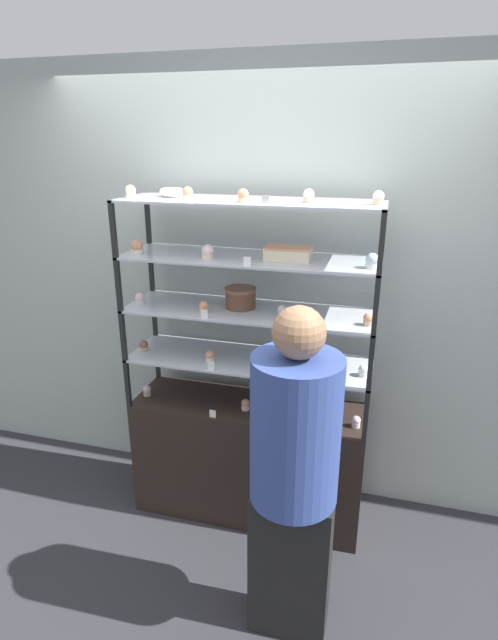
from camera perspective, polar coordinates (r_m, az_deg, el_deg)
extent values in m
plane|color=#2D2D33|center=(3.32, 0.00, -20.60)|extent=(20.00, 20.00, 0.00)
cube|color=#A8B2AD|center=(2.99, 1.80, 3.25)|extent=(8.00, 0.05, 2.60)
cube|color=black|center=(3.09, 0.00, -15.50)|extent=(1.33, 0.41, 0.72)
cube|color=black|center=(3.21, -10.44, -4.08)|extent=(0.02, 0.02, 0.29)
cube|color=black|center=(2.92, 13.62, -6.83)|extent=(0.02, 0.02, 0.29)
cube|color=black|center=(2.90, -13.72, -7.04)|extent=(0.02, 0.02, 0.29)
cube|color=black|center=(2.58, 13.22, -10.60)|extent=(0.02, 0.02, 0.29)
cube|color=#B7BCC6|center=(2.77, 0.00, -4.59)|extent=(1.33, 0.41, 0.01)
cube|color=black|center=(3.11, -10.77, 0.78)|extent=(0.02, 0.02, 0.29)
cube|color=black|center=(2.81, 14.09, -1.57)|extent=(0.02, 0.02, 0.29)
cube|color=black|center=(2.79, -14.20, -1.75)|extent=(0.02, 0.02, 0.29)
cube|color=black|center=(2.45, 13.74, -4.79)|extent=(0.02, 0.02, 0.29)
cube|color=#B7BCC6|center=(2.66, 0.00, 1.04)|extent=(1.33, 0.41, 0.01)
cube|color=black|center=(3.02, -11.12, 5.93)|extent=(0.02, 0.02, 0.29)
cube|color=black|center=(2.72, 14.59, 4.08)|extent=(0.02, 0.02, 0.29)
cube|color=black|center=(2.70, -14.71, 3.94)|extent=(0.02, 0.02, 0.29)
cube|color=black|center=(2.35, 14.31, 1.61)|extent=(0.02, 0.02, 0.29)
cube|color=#B7BCC6|center=(2.59, 0.00, 7.08)|extent=(1.33, 0.41, 0.01)
cube|color=black|center=(2.97, -11.49, 11.32)|extent=(0.02, 0.02, 0.29)
cube|color=black|center=(2.66, 15.14, 10.05)|extent=(0.02, 0.02, 0.29)
cube|color=black|center=(2.63, -15.26, 9.96)|extent=(0.02, 0.02, 0.29)
cube|color=black|center=(2.28, 14.93, 8.50)|extent=(0.02, 0.02, 0.29)
cube|color=#B7BCC6|center=(2.54, 0.00, 13.43)|extent=(1.33, 0.41, 0.01)
cylinder|color=brown|center=(2.69, -0.98, 2.40)|extent=(0.16, 0.16, 0.09)
cylinder|color=#8C5B42|center=(2.67, -0.98, 3.54)|extent=(0.17, 0.17, 0.02)
cube|color=beige|center=(2.52, 4.51, 7.50)|extent=(0.23, 0.14, 0.06)
cube|color=#E5996B|center=(2.52, 4.53, 8.23)|extent=(0.23, 0.14, 0.01)
cylinder|color=#CCB28C|center=(3.05, -11.55, -8.20)|extent=(0.04, 0.04, 0.03)
sphere|color=silver|center=(3.04, -11.59, -7.76)|extent=(0.05, 0.05, 0.05)
cylinder|color=beige|center=(2.85, -0.41, -9.94)|extent=(0.04, 0.04, 0.03)
sphere|color=#E5996B|center=(2.83, -0.41, -9.47)|extent=(0.05, 0.05, 0.05)
cylinder|color=beige|center=(2.75, 12.12, -11.60)|extent=(0.04, 0.04, 0.03)
sphere|color=silver|center=(2.74, 12.16, -11.12)|extent=(0.05, 0.05, 0.05)
cube|color=white|center=(2.78, -4.17, -10.65)|extent=(0.04, 0.00, 0.04)
cylinder|color=#CCB28C|center=(2.94, -11.92, -3.21)|extent=(0.05, 0.05, 0.02)
sphere|color=#8C5B42|center=(2.93, -11.95, -2.75)|extent=(0.05, 0.05, 0.05)
cylinder|color=white|center=(2.75, -4.47, -4.48)|extent=(0.05, 0.05, 0.02)
sphere|color=#E5996B|center=(2.74, -4.48, -3.99)|extent=(0.05, 0.05, 0.05)
cylinder|color=white|center=(2.64, 3.61, -5.50)|extent=(0.05, 0.05, 0.02)
sphere|color=#E5996B|center=(2.63, 3.62, -5.00)|extent=(0.05, 0.05, 0.05)
cylinder|color=white|center=(2.64, 12.91, -6.02)|extent=(0.05, 0.05, 0.02)
sphere|color=white|center=(2.63, 12.95, -5.51)|extent=(0.05, 0.05, 0.05)
cube|color=white|center=(2.64, -4.36, -5.26)|extent=(0.04, 0.00, 0.04)
cylinder|color=white|center=(2.82, -12.34, 2.05)|extent=(0.05, 0.05, 0.02)
sphere|color=silver|center=(2.81, -12.38, 2.56)|extent=(0.05, 0.05, 0.05)
cylinder|color=#CCB28C|center=(2.63, -5.18, 1.12)|extent=(0.05, 0.05, 0.02)
sphere|color=#E5996B|center=(2.62, -5.20, 1.66)|extent=(0.05, 0.05, 0.05)
cylinder|color=white|center=(2.56, 3.83, 0.63)|extent=(0.05, 0.05, 0.02)
sphere|color=silver|center=(2.55, 3.84, 1.18)|extent=(0.05, 0.05, 0.05)
cylinder|color=#CCB28C|center=(2.51, 13.44, -0.32)|extent=(0.05, 0.05, 0.02)
sphere|color=#E5996B|center=(2.50, 13.49, 0.24)|extent=(0.05, 0.05, 0.05)
cube|color=white|center=(2.54, -5.10, 0.68)|extent=(0.04, 0.00, 0.04)
cylinder|color=beige|center=(2.73, -12.65, 7.67)|extent=(0.06, 0.06, 0.02)
sphere|color=#E5996B|center=(2.72, -12.69, 8.27)|extent=(0.06, 0.06, 0.06)
cylinder|color=beige|center=(2.56, -4.73, 7.27)|extent=(0.06, 0.06, 0.02)
sphere|color=silver|center=(2.55, -4.75, 7.91)|extent=(0.06, 0.06, 0.06)
cylinder|color=white|center=(2.42, 13.86, 6.04)|extent=(0.06, 0.06, 0.02)
sphere|color=silver|center=(2.41, 13.92, 6.71)|extent=(0.06, 0.06, 0.06)
cube|color=white|center=(2.39, -0.21, 6.72)|extent=(0.04, 0.00, 0.04)
cylinder|color=beige|center=(2.70, -13.36, 13.69)|extent=(0.05, 0.05, 0.02)
sphere|color=#F4EAB2|center=(2.69, -13.40, 14.24)|extent=(0.05, 0.05, 0.05)
cylinder|color=white|center=(2.55, -7.01, 13.74)|extent=(0.05, 0.05, 0.02)
sphere|color=#E5996B|center=(2.55, -7.03, 14.33)|extent=(0.05, 0.05, 0.05)
cylinder|color=#CCB28C|center=(2.43, -0.73, 13.58)|extent=(0.05, 0.05, 0.02)
sphere|color=#E5996B|center=(2.43, -0.74, 14.20)|extent=(0.05, 0.05, 0.05)
cylinder|color=#CCB28C|center=(2.44, 6.82, 13.46)|extent=(0.05, 0.05, 0.02)
sphere|color=white|center=(2.44, 6.85, 14.08)|extent=(0.05, 0.05, 0.05)
cylinder|color=#CCB28C|center=(2.41, 14.53, 12.91)|extent=(0.05, 0.05, 0.02)
sphere|color=silver|center=(2.41, 14.58, 13.53)|extent=(0.05, 0.05, 0.05)
cube|color=white|center=(2.32, 1.89, 13.51)|extent=(0.04, 0.00, 0.04)
torus|color=#EFE5CC|center=(2.72, -8.83, 14.24)|extent=(0.13, 0.13, 0.04)
cube|color=black|center=(2.50, 4.77, -25.83)|extent=(0.35, 0.19, 0.73)
cylinder|color=#33478C|center=(2.07, 5.32, -12.43)|extent=(0.37, 0.37, 0.64)
sphere|color=#936B4C|center=(1.88, 5.73, -1.44)|extent=(0.21, 0.21, 0.21)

